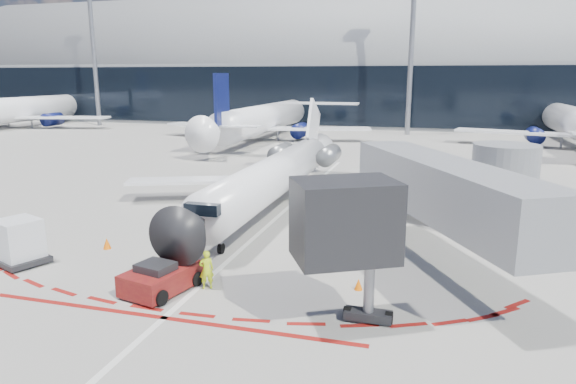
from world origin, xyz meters
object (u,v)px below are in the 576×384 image
(ramp_worker, at_px, (206,270))
(regional_jet, at_px, (279,173))
(uld_container, at_px, (19,242))
(pushback_tug, at_px, (161,278))

(ramp_worker, bearing_deg, regional_jet, -118.96)
(ramp_worker, relative_size, uld_container, 0.59)
(pushback_tug, height_order, uld_container, uld_container)
(ramp_worker, bearing_deg, uld_container, -35.26)
(ramp_worker, distance_m, uld_container, 9.06)
(pushback_tug, bearing_deg, ramp_worker, 36.78)
(regional_jet, distance_m, ramp_worker, 13.29)
(regional_jet, relative_size, ramp_worker, 16.44)
(ramp_worker, height_order, uld_container, uld_container)
(regional_jet, bearing_deg, pushback_tug, -92.24)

